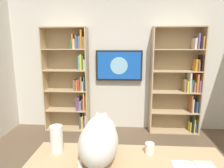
% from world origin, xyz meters
% --- Properties ---
extents(wall_back, '(4.52, 0.06, 2.70)m').
position_xyz_m(wall_back, '(0.00, -2.23, 1.35)').
color(wall_back, silver).
rests_on(wall_back, ground).
extents(bookshelf_left, '(0.94, 0.28, 2.03)m').
position_xyz_m(bookshelf_left, '(-1.16, -2.07, 1.01)').
color(bookshelf_left, tan).
rests_on(bookshelf_left, ground).
extents(bookshelf_right, '(0.87, 0.28, 2.03)m').
position_xyz_m(bookshelf_right, '(0.96, -2.06, 1.02)').
color(bookshelf_right, tan).
rests_on(bookshelf_right, ground).
extents(wall_mounted_tv, '(0.91, 0.07, 0.59)m').
position_xyz_m(wall_mounted_tv, '(0.02, -2.15, 1.30)').
color(wall_mounted_tv, black).
extents(cat, '(0.33, 0.66, 0.37)m').
position_xyz_m(cat, '(0.12, 0.17, 0.92)').
color(cat, silver).
rests_on(cat, desk).
extents(paper_towel_roll, '(0.11, 0.11, 0.24)m').
position_xyz_m(paper_towel_roll, '(0.52, 0.08, 0.85)').
color(paper_towel_roll, white).
rests_on(paper_towel_roll, desk).
extents(coffee_mug, '(0.08, 0.08, 0.10)m').
position_xyz_m(coffee_mug, '(-0.31, 0.06, 0.78)').
color(coffee_mug, white).
rests_on(coffee_mug, desk).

